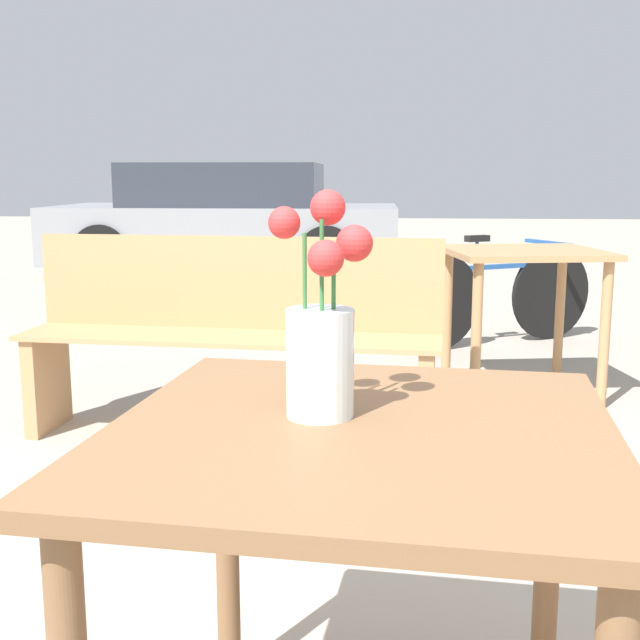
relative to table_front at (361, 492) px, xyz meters
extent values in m
cube|color=brown|center=(0.00, 0.00, 0.10)|extent=(0.85, 0.87, 0.03)
cylinder|color=brown|center=(-0.30, 0.37, -0.26)|extent=(0.05, 0.05, 0.69)
cylinder|color=brown|center=(0.36, 0.31, -0.26)|extent=(0.05, 0.05, 0.69)
cylinder|color=silver|center=(-0.07, 0.04, 0.20)|extent=(0.11, 0.11, 0.18)
cylinder|color=silver|center=(-0.07, 0.04, 0.16)|extent=(0.10, 0.10, 0.10)
cylinder|color=#337038|center=(-0.05, 0.05, 0.25)|extent=(0.01, 0.01, 0.25)
sphere|color=red|center=(-0.02, 0.05, 0.39)|extent=(0.06, 0.06, 0.06)
cylinder|color=#337038|center=(-0.07, 0.05, 0.27)|extent=(0.01, 0.01, 0.31)
sphere|color=red|center=(-0.06, 0.08, 0.45)|extent=(0.06, 0.06, 0.06)
cylinder|color=#337038|center=(-0.09, 0.04, 0.26)|extent=(0.01, 0.01, 0.29)
sphere|color=red|center=(-0.13, 0.05, 0.42)|extent=(0.05, 0.05, 0.05)
cylinder|color=#337038|center=(-0.07, 0.03, 0.24)|extent=(0.01, 0.01, 0.23)
sphere|color=red|center=(-0.06, -0.01, 0.37)|extent=(0.06, 0.06, 0.06)
cube|color=tan|center=(-0.63, 2.03, -0.17)|extent=(1.79, 0.48, 0.02)
cube|color=tan|center=(-0.62, 2.19, 0.04)|extent=(1.77, 0.16, 0.40)
cube|color=tan|center=(0.19, 1.97, -0.40)|extent=(0.08, 0.33, 0.43)
cube|color=tan|center=(-1.46, 2.08, -0.40)|extent=(0.08, 0.33, 0.43)
cube|color=tan|center=(0.70, 2.85, 0.12)|extent=(0.85, 0.80, 0.03)
cylinder|color=tan|center=(0.44, 2.52, -0.25)|extent=(0.05, 0.05, 0.71)
cylinder|color=tan|center=(1.06, 2.63, -0.25)|extent=(0.05, 0.05, 0.71)
cylinder|color=tan|center=(0.35, 3.08, -0.25)|extent=(0.05, 0.05, 0.71)
cylinder|color=tan|center=(0.96, 3.19, -0.25)|extent=(0.05, 0.05, 0.71)
cylinder|color=black|center=(0.33, 3.86, -0.30)|extent=(0.57, 0.34, 0.63)
cylinder|color=black|center=(1.13, 4.31, -0.30)|extent=(0.57, 0.34, 0.63)
cube|color=#235199|center=(0.73, 4.08, -0.09)|extent=(0.73, 0.43, 0.03)
cylinder|color=#235199|center=(0.59, 4.00, 0.00)|extent=(0.02, 0.02, 0.19)
cube|color=black|center=(0.59, 4.00, 0.10)|extent=(0.17, 0.13, 0.04)
cube|color=#235199|center=(1.09, 4.29, 0.05)|extent=(0.25, 0.40, 0.02)
cube|color=gray|center=(-1.84, 7.87, -0.16)|extent=(3.89, 1.81, 0.63)
cube|color=#2D333D|center=(-1.84, 7.87, 0.39)|extent=(2.15, 1.63, 0.47)
cylinder|color=black|center=(-0.66, 8.72, -0.31)|extent=(0.60, 0.19, 0.60)
cylinder|color=black|center=(-0.63, 7.08, -0.31)|extent=(0.60, 0.19, 0.60)
cylinder|color=black|center=(-3.05, 8.67, -0.31)|extent=(0.60, 0.19, 0.60)
cylinder|color=black|center=(-3.02, 7.03, -0.31)|extent=(0.60, 0.19, 0.60)
camera|label=1|loc=(0.04, -1.21, 0.50)|focal=45.00mm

